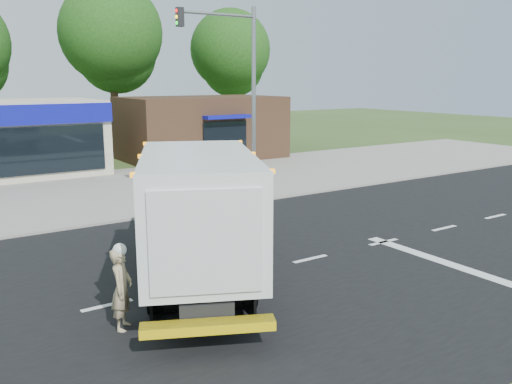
# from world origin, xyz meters

# --- Properties ---
(ground) EXTENTS (120.00, 120.00, 0.00)m
(ground) POSITION_xyz_m (0.00, 0.00, 0.00)
(ground) COLOR #385123
(ground) RESTS_ON ground
(road_asphalt) EXTENTS (60.00, 14.00, 0.02)m
(road_asphalt) POSITION_xyz_m (0.00, 0.00, 0.00)
(road_asphalt) COLOR black
(road_asphalt) RESTS_ON ground
(sidewalk) EXTENTS (60.00, 2.40, 0.12)m
(sidewalk) POSITION_xyz_m (0.00, 8.20, 0.06)
(sidewalk) COLOR gray
(sidewalk) RESTS_ON ground
(parking_apron) EXTENTS (60.00, 9.00, 0.02)m
(parking_apron) POSITION_xyz_m (0.00, 14.00, 0.01)
(parking_apron) COLOR gray
(parking_apron) RESTS_ON ground
(lane_markings) EXTENTS (55.20, 7.00, 0.01)m
(lane_markings) POSITION_xyz_m (1.35, -1.35, 0.02)
(lane_markings) COLOR silver
(lane_markings) RESTS_ON road_asphalt
(ems_box_truck) EXTENTS (5.45, 8.13, 3.48)m
(ems_box_truck) POSITION_xyz_m (-3.58, 0.09, 2.00)
(ems_box_truck) COLOR black
(ems_box_truck) RESTS_ON ground
(emergency_worker) EXTENTS (0.72, 0.76, 1.86)m
(emergency_worker) POSITION_xyz_m (-6.08, -1.32, 0.91)
(emergency_worker) COLOR tan
(emergency_worker) RESTS_ON ground
(brown_storefront) EXTENTS (10.00, 6.70, 4.00)m
(brown_storefront) POSITION_xyz_m (7.00, 19.98, 2.00)
(brown_storefront) COLOR #382316
(brown_storefront) RESTS_ON ground
(traffic_signal_pole) EXTENTS (3.51, 0.25, 8.00)m
(traffic_signal_pole) POSITION_xyz_m (2.35, 7.60, 4.92)
(traffic_signal_pole) COLOR gray
(traffic_signal_pole) RESTS_ON ground
(background_trees) EXTENTS (36.77, 7.39, 12.10)m
(background_trees) POSITION_xyz_m (-0.85, 28.16, 7.38)
(background_trees) COLOR #332114
(background_trees) RESTS_ON ground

